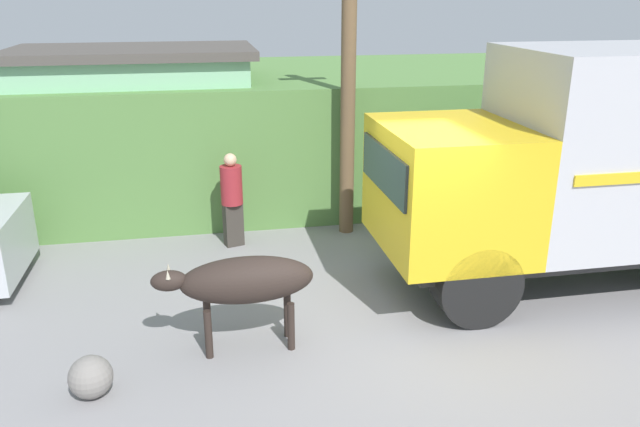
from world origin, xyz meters
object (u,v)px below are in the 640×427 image
(brown_cow, at_px, (244,282))
(cargo_truck, at_px, (608,160))
(utility_pole, at_px, (348,82))
(pedestrian_on_hill, at_px, (232,196))
(roadside_rock, at_px, (91,377))

(brown_cow, bearing_deg, cargo_truck, 19.33)
(brown_cow, height_order, utility_pole, utility_pole)
(cargo_truck, distance_m, utility_pole, 4.22)
(pedestrian_on_hill, distance_m, utility_pole, 2.74)
(pedestrian_on_hill, xyz_separation_m, utility_pole, (2.04, 0.28, 1.80))
(brown_cow, xyz_separation_m, pedestrian_on_hill, (0.06, 3.31, -0.00))
(brown_cow, bearing_deg, utility_pole, 69.14)
(roadside_rock, bearing_deg, pedestrian_on_hill, 66.18)
(cargo_truck, relative_size, pedestrian_on_hill, 3.80)
(brown_cow, distance_m, roadside_rock, 1.94)
(roadside_rock, bearing_deg, cargo_truck, 12.92)
(pedestrian_on_hill, xyz_separation_m, roadside_rock, (-1.76, -3.99, -0.64))
(cargo_truck, bearing_deg, roadside_rock, -167.14)
(brown_cow, relative_size, pedestrian_on_hill, 1.18)
(utility_pole, bearing_deg, pedestrian_on_hill, -172.11)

